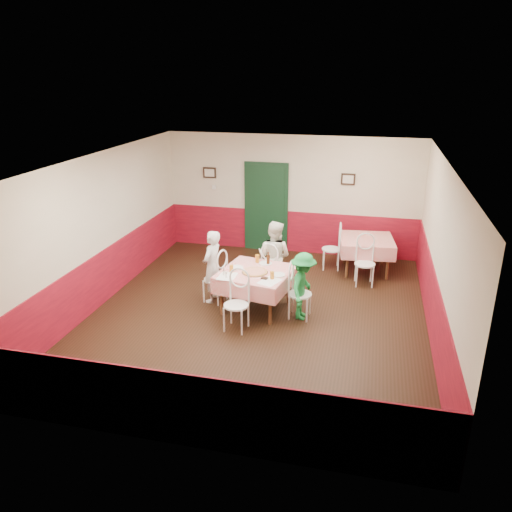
% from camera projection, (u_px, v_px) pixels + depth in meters
% --- Properties ---
extents(floor, '(7.00, 7.00, 0.00)m').
position_uv_depth(floor, '(258.00, 314.00, 9.10)').
color(floor, black).
rests_on(floor, ground).
extents(ceiling, '(7.00, 7.00, 0.00)m').
position_uv_depth(ceiling, '(258.00, 160.00, 8.11)').
color(ceiling, white).
rests_on(ceiling, back_wall).
extents(back_wall, '(6.00, 0.10, 2.80)m').
position_uv_depth(back_wall, '(291.00, 195.00, 11.79)').
color(back_wall, beige).
rests_on(back_wall, ground).
extents(front_wall, '(6.00, 0.10, 2.80)m').
position_uv_depth(front_wall, '(185.00, 344.00, 5.41)').
color(front_wall, beige).
rests_on(front_wall, ground).
extents(left_wall, '(0.10, 7.00, 2.80)m').
position_uv_depth(left_wall, '(101.00, 230.00, 9.25)').
color(left_wall, beige).
rests_on(left_wall, ground).
extents(right_wall, '(0.10, 7.00, 2.80)m').
position_uv_depth(right_wall, '(441.00, 256.00, 7.96)').
color(right_wall, beige).
rests_on(right_wall, ground).
extents(wainscot_back, '(6.00, 0.03, 1.00)m').
position_uv_depth(wainscot_back, '(290.00, 231.00, 12.09)').
color(wainscot_back, maroon).
rests_on(wainscot_back, ground).
extents(wainscot_front, '(6.00, 0.03, 1.00)m').
position_uv_depth(wainscot_front, '(189.00, 411.00, 5.75)').
color(wainscot_front, maroon).
rests_on(wainscot_front, ground).
extents(wainscot_left, '(0.03, 7.00, 1.00)m').
position_uv_depth(wainscot_left, '(107.00, 274.00, 9.56)').
color(wainscot_left, maroon).
rests_on(wainscot_left, ground).
extents(wainscot_right, '(0.03, 7.00, 1.00)m').
position_uv_depth(wainscot_right, '(433.00, 306.00, 8.28)').
color(wainscot_right, maroon).
rests_on(wainscot_right, ground).
extents(door, '(0.96, 0.06, 2.10)m').
position_uv_depth(door, '(266.00, 208.00, 12.00)').
color(door, black).
rests_on(door, ground).
extents(picture_left, '(0.32, 0.03, 0.26)m').
position_uv_depth(picture_left, '(210.00, 173.00, 12.02)').
color(picture_left, black).
rests_on(picture_left, back_wall).
extents(picture_right, '(0.32, 0.03, 0.26)m').
position_uv_depth(picture_right, '(348.00, 179.00, 11.31)').
color(picture_right, black).
rests_on(picture_right, back_wall).
extents(thermostat, '(0.10, 0.03, 0.10)m').
position_uv_depth(thermostat, '(214.00, 187.00, 12.12)').
color(thermostat, white).
rests_on(thermostat, back_wall).
extents(main_table, '(1.41, 1.41, 0.77)m').
position_uv_depth(main_table, '(256.00, 290.00, 9.18)').
color(main_table, red).
rests_on(main_table, ground).
extents(second_table, '(1.24, 1.24, 0.77)m').
position_uv_depth(second_table, '(366.00, 255.00, 10.91)').
color(second_table, red).
rests_on(second_table, ground).
extents(chair_left, '(0.51, 0.51, 0.90)m').
position_uv_depth(chair_left, '(215.00, 279.00, 9.47)').
color(chair_left, white).
rests_on(chair_left, ground).
extents(chair_right, '(0.43, 0.43, 0.90)m').
position_uv_depth(chair_right, '(300.00, 294.00, 8.84)').
color(chair_right, white).
rests_on(chair_right, ground).
extents(chair_far, '(0.50, 0.50, 0.90)m').
position_uv_depth(chair_far, '(273.00, 270.00, 9.89)').
color(chair_far, white).
rests_on(chair_far, ground).
extents(chair_near, '(0.46, 0.46, 0.90)m').
position_uv_depth(chair_near, '(236.00, 305.00, 8.42)').
color(chair_near, white).
rests_on(chair_near, ground).
extents(chair_second_a, '(0.47, 0.47, 0.90)m').
position_uv_depth(chair_second_a, '(331.00, 249.00, 11.05)').
color(chair_second_a, white).
rests_on(chair_second_a, ground).
extents(chair_second_b, '(0.47, 0.47, 0.90)m').
position_uv_depth(chair_second_b, '(365.00, 264.00, 10.20)').
color(chair_second_b, white).
rests_on(chair_second_b, ground).
extents(pizza, '(0.52, 0.52, 0.03)m').
position_uv_depth(pizza, '(255.00, 272.00, 8.97)').
color(pizza, '#B74723').
rests_on(pizza, main_table).
extents(plate_left, '(0.29, 0.29, 0.01)m').
position_uv_depth(plate_left, '(237.00, 267.00, 9.18)').
color(plate_left, white).
rests_on(plate_left, main_table).
extents(plate_right, '(0.29, 0.29, 0.01)m').
position_uv_depth(plate_right, '(278.00, 275.00, 8.86)').
color(plate_right, white).
rests_on(plate_right, main_table).
extents(plate_far, '(0.29, 0.29, 0.01)m').
position_uv_depth(plate_far, '(266.00, 263.00, 9.38)').
color(plate_far, white).
rests_on(plate_far, main_table).
extents(glass_a, '(0.08, 0.08, 0.13)m').
position_uv_depth(glass_a, '(231.00, 269.00, 8.97)').
color(glass_a, '#BF7219').
rests_on(glass_a, main_table).
extents(glass_b, '(0.08, 0.08, 0.13)m').
position_uv_depth(glass_b, '(272.00, 275.00, 8.68)').
color(glass_b, '#BF7219').
rests_on(glass_b, main_table).
extents(glass_c, '(0.09, 0.09, 0.15)m').
position_uv_depth(glass_c, '(257.00, 259.00, 9.43)').
color(glass_c, '#BF7219').
rests_on(glass_c, main_table).
extents(beer_bottle, '(0.07, 0.07, 0.22)m').
position_uv_depth(beer_bottle, '(268.00, 259.00, 9.31)').
color(beer_bottle, '#381C0A').
rests_on(beer_bottle, main_table).
extents(shaker_a, '(0.04, 0.04, 0.09)m').
position_uv_depth(shaker_a, '(224.00, 273.00, 8.84)').
color(shaker_a, silver).
rests_on(shaker_a, main_table).
extents(shaker_b, '(0.04, 0.04, 0.09)m').
position_uv_depth(shaker_b, '(226.00, 275.00, 8.74)').
color(shaker_b, silver).
rests_on(shaker_b, main_table).
extents(shaker_c, '(0.04, 0.04, 0.09)m').
position_uv_depth(shaker_c, '(224.00, 271.00, 8.92)').
color(shaker_c, '#B23319').
rests_on(shaker_c, main_table).
extents(menu_left, '(0.31, 0.41, 0.00)m').
position_uv_depth(menu_left, '(227.00, 276.00, 8.81)').
color(menu_left, white).
rests_on(menu_left, main_table).
extents(menu_right, '(0.43, 0.48, 0.00)m').
position_uv_depth(menu_right, '(269.00, 281.00, 8.60)').
color(menu_right, white).
rests_on(menu_right, main_table).
extents(wallet, '(0.12, 0.11, 0.02)m').
position_uv_depth(wallet, '(264.00, 278.00, 8.70)').
color(wallet, black).
rests_on(wallet, main_table).
extents(diner_left, '(0.44, 0.57, 1.40)m').
position_uv_depth(diner_left, '(212.00, 267.00, 9.40)').
color(diner_left, gray).
rests_on(diner_left, ground).
extents(diner_far, '(0.83, 0.72, 1.45)m').
position_uv_depth(diner_far, '(274.00, 257.00, 9.83)').
color(diner_far, gray).
rests_on(diner_far, ground).
extents(diner_right, '(0.53, 0.83, 1.23)m').
position_uv_depth(diner_right, '(303.00, 286.00, 8.76)').
color(diner_right, gray).
rests_on(diner_right, ground).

